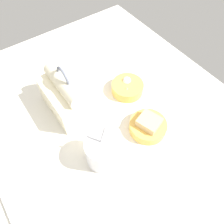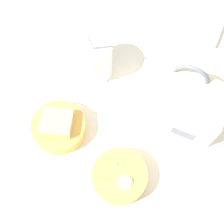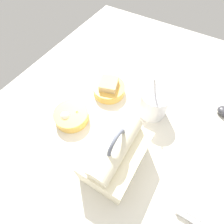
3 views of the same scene
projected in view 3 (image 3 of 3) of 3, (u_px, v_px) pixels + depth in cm
name	position (u px, v px, depth cm)	size (l,w,h in cm)	color
desk_surface	(130.00, 115.00, 71.22)	(140.00, 110.00, 2.00)	silver
keyboard	(212.00, 168.00, 57.43)	(36.93, 12.01, 2.10)	silver
lunch_bag	(116.00, 155.00, 53.17)	(21.22, 15.09, 20.88)	#EFE5C1
soup_cup	(154.00, 103.00, 66.26)	(10.97, 10.97, 18.35)	silver
bento_bowl_sandwich	(109.00, 88.00, 74.65)	(13.70, 13.70, 6.61)	#EAB24C
bento_bowl_snacks	(71.00, 116.00, 67.28)	(13.18, 13.18, 5.67)	#EAB24C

